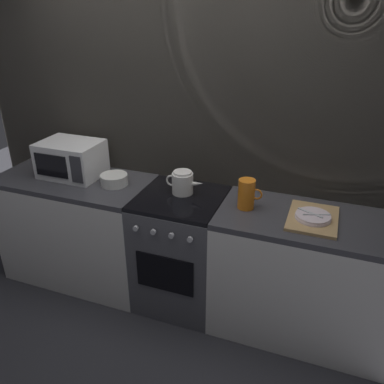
# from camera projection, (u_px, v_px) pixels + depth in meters

# --- Properties ---
(ground_plane) EXTENTS (8.00, 8.00, 0.00)m
(ground_plane) POSITION_uv_depth(u_px,v_px,m) (182.00, 297.00, 3.14)
(ground_plane) COLOR #2D2D33
(back_wall) EXTENTS (3.60, 0.05, 2.40)m
(back_wall) POSITION_uv_depth(u_px,v_px,m) (196.00, 142.00, 2.89)
(back_wall) COLOR #A39989
(back_wall) RESTS_ON ground_plane
(counter_left) EXTENTS (1.20, 0.60, 0.90)m
(counter_left) POSITION_uv_depth(u_px,v_px,m) (80.00, 228.00, 3.23)
(counter_left) COLOR silver
(counter_left) RESTS_ON ground_plane
(stove_unit) EXTENTS (0.60, 0.63, 0.90)m
(stove_unit) POSITION_uv_depth(u_px,v_px,m) (181.00, 250.00, 2.95)
(stove_unit) COLOR #4C4C51
(stove_unit) RESTS_ON ground_plane
(counter_right) EXTENTS (1.20, 0.60, 0.90)m
(counter_right) POSITION_uv_depth(u_px,v_px,m) (304.00, 277.00, 2.66)
(counter_right) COLOR silver
(counter_right) RESTS_ON ground_plane
(microwave) EXTENTS (0.46, 0.35, 0.27)m
(microwave) POSITION_uv_depth(u_px,v_px,m) (71.00, 159.00, 3.03)
(microwave) COLOR white
(microwave) RESTS_ON counter_left
(kettle) EXTENTS (0.28, 0.15, 0.17)m
(kettle) POSITION_uv_depth(u_px,v_px,m) (183.00, 183.00, 2.77)
(kettle) COLOR white
(kettle) RESTS_ON stove_unit
(mixing_bowl) EXTENTS (0.20, 0.20, 0.08)m
(mixing_bowl) POSITION_uv_depth(u_px,v_px,m) (114.00, 180.00, 2.91)
(mixing_bowl) COLOR silver
(mixing_bowl) RESTS_ON counter_left
(pitcher) EXTENTS (0.16, 0.11, 0.20)m
(pitcher) POSITION_uv_depth(u_px,v_px,m) (247.00, 194.00, 2.56)
(pitcher) COLOR orange
(pitcher) RESTS_ON counter_right
(dish_pile) EXTENTS (0.30, 0.40, 0.06)m
(dish_pile) POSITION_uv_depth(u_px,v_px,m) (313.00, 218.00, 2.44)
(dish_pile) COLOR tan
(dish_pile) RESTS_ON counter_right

